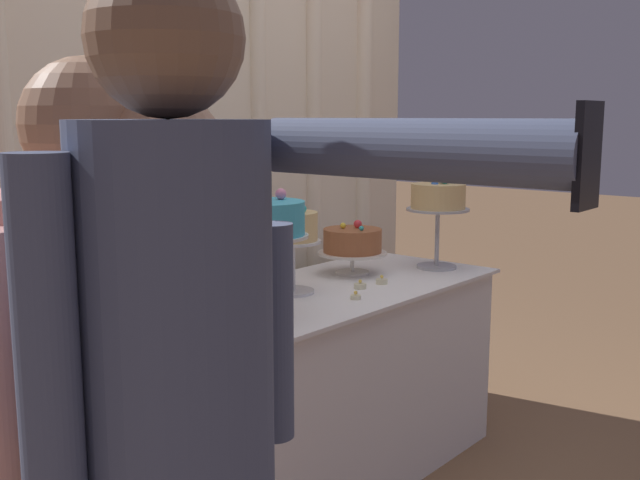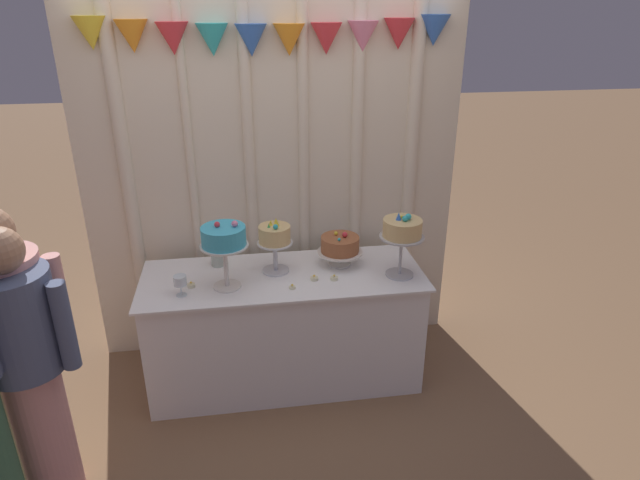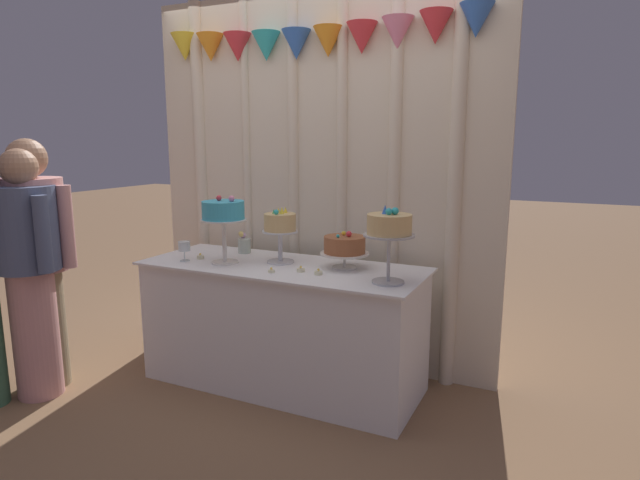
{
  "view_description": "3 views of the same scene",
  "coord_description": "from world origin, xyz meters",
  "px_view_note": "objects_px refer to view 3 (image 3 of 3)",
  "views": [
    {
      "loc": [
        -2.12,
        -1.74,
        1.47
      ],
      "look_at": [
        0.21,
        0.23,
        0.96
      ],
      "focal_mm": 41.95,
      "sensor_mm": 36.0,
      "label": 1
    },
    {
      "loc": [
        -0.24,
        -3.02,
        2.4
      ],
      "look_at": [
        0.25,
        0.19,
        0.98
      ],
      "focal_mm": 30.8,
      "sensor_mm": 36.0,
      "label": 2
    },
    {
      "loc": [
        1.62,
        -2.72,
        1.56
      ],
      "look_at": [
        0.24,
        0.14,
        0.96
      ],
      "focal_mm": 29.92,
      "sensor_mm": 36.0,
      "label": 3
    }
  ],
  "objects_px": {
    "cake_display_midleft": "(280,226)",
    "guest_man_dark_suit": "(37,257)",
    "cake_table": "(283,325)",
    "tealight_near_left": "(271,271)",
    "cake_display_midright": "(345,246)",
    "guest_man_pink_jacket": "(29,267)",
    "cake_display_rightmost": "(389,228)",
    "flower_vase": "(244,244)",
    "tealight_far_right": "(318,273)",
    "tealight_far_left": "(200,257)",
    "tealight_near_right": "(301,270)",
    "cake_display_leftmost": "(223,213)",
    "wine_glass": "(184,247)"
  },
  "relations": [
    {
      "from": "cake_display_rightmost",
      "to": "tealight_far_left",
      "type": "bearing_deg",
      "value": 178.21
    },
    {
      "from": "cake_display_midleft",
      "to": "cake_display_midright",
      "type": "xyz_separation_m",
      "value": [
        0.43,
        0.04,
        -0.1
      ]
    },
    {
      "from": "cake_table",
      "to": "wine_glass",
      "type": "height_order",
      "value": "wine_glass"
    },
    {
      "from": "cake_display_midleft",
      "to": "tealight_far_right",
      "type": "bearing_deg",
      "value": -26.38
    },
    {
      "from": "wine_glass",
      "to": "tealight_near_right",
      "type": "relative_size",
      "value": 2.6
    },
    {
      "from": "cake_display_midright",
      "to": "tealight_near_left",
      "type": "xyz_separation_m",
      "value": [
        -0.35,
        -0.28,
        -0.13
      ]
    },
    {
      "from": "cake_display_midleft",
      "to": "tealight_near_left",
      "type": "bearing_deg",
      "value": -72.25
    },
    {
      "from": "guest_man_pink_jacket",
      "to": "guest_man_dark_suit",
      "type": "bearing_deg",
      "value": 124.45
    },
    {
      "from": "tealight_far_left",
      "to": "guest_man_pink_jacket",
      "type": "relative_size",
      "value": 0.03
    },
    {
      "from": "cake_display_midright",
      "to": "tealight_far_right",
      "type": "bearing_deg",
      "value": -109.72
    },
    {
      "from": "cake_display_leftmost",
      "to": "guest_man_dark_suit",
      "type": "distance_m",
      "value": 1.19
    },
    {
      "from": "flower_vase",
      "to": "tealight_far_right",
      "type": "distance_m",
      "value": 0.8
    },
    {
      "from": "tealight_near_left",
      "to": "tealight_near_right",
      "type": "xyz_separation_m",
      "value": [
        0.15,
        0.1,
        0.0
      ]
    },
    {
      "from": "cake_display_leftmost",
      "to": "tealight_near_left",
      "type": "bearing_deg",
      "value": -11.99
    },
    {
      "from": "cake_table",
      "to": "guest_man_dark_suit",
      "type": "distance_m",
      "value": 1.59
    },
    {
      "from": "cake_display_rightmost",
      "to": "tealight_far_left",
      "type": "relative_size",
      "value": 8.89
    },
    {
      "from": "cake_table",
      "to": "cake_display_midleft",
      "type": "height_order",
      "value": "cake_display_midleft"
    },
    {
      "from": "cake_display_rightmost",
      "to": "flower_vase",
      "type": "height_order",
      "value": "cake_display_rightmost"
    },
    {
      "from": "cake_display_leftmost",
      "to": "cake_display_rightmost",
      "type": "bearing_deg",
      "value": -0.44
    },
    {
      "from": "tealight_near_left",
      "to": "guest_man_dark_suit",
      "type": "height_order",
      "value": "guest_man_dark_suit"
    },
    {
      "from": "cake_table",
      "to": "tealight_near_left",
      "type": "relative_size",
      "value": 45.62
    },
    {
      "from": "cake_display_midleft",
      "to": "guest_man_pink_jacket",
      "type": "bearing_deg",
      "value": -146.24
    },
    {
      "from": "guest_man_pink_jacket",
      "to": "flower_vase",
      "type": "bearing_deg",
      "value": 48.35
    },
    {
      "from": "tealight_near_left",
      "to": "guest_man_dark_suit",
      "type": "xyz_separation_m",
      "value": [
        -1.41,
        -0.48,
        0.04
      ]
    },
    {
      "from": "cake_display_rightmost",
      "to": "wine_glass",
      "type": "relative_size",
      "value": 3.33
    },
    {
      "from": "guest_man_pink_jacket",
      "to": "tealight_near_left",
      "type": "bearing_deg",
      "value": 23.81
    },
    {
      "from": "cake_display_leftmost",
      "to": "flower_vase",
      "type": "height_order",
      "value": "cake_display_leftmost"
    },
    {
      "from": "cake_table",
      "to": "tealight_near_left",
      "type": "distance_m",
      "value": 0.45
    },
    {
      "from": "cake_table",
      "to": "cake_display_midleft",
      "type": "bearing_deg",
      "value": 125.39
    },
    {
      "from": "cake_display_midright",
      "to": "guest_man_pink_jacket",
      "type": "distance_m",
      "value": 1.9
    },
    {
      "from": "cake_display_leftmost",
      "to": "tealight_far_left",
      "type": "bearing_deg",
      "value": 171.57
    },
    {
      "from": "tealight_far_left",
      "to": "tealight_near_left",
      "type": "relative_size",
      "value": 1.22
    },
    {
      "from": "tealight_far_right",
      "to": "guest_man_pink_jacket",
      "type": "relative_size",
      "value": 0.03
    },
    {
      "from": "cake_display_midleft",
      "to": "tealight_near_left",
      "type": "distance_m",
      "value": 0.35
    },
    {
      "from": "cake_display_rightmost",
      "to": "guest_man_dark_suit",
      "type": "height_order",
      "value": "guest_man_dark_suit"
    },
    {
      "from": "cake_display_leftmost",
      "to": "cake_display_midleft",
      "type": "relative_size",
      "value": 1.21
    },
    {
      "from": "flower_vase",
      "to": "tealight_near_left",
      "type": "height_order",
      "value": "flower_vase"
    },
    {
      "from": "tealight_far_left",
      "to": "flower_vase",
      "type": "bearing_deg",
      "value": 61.36
    },
    {
      "from": "tealight_far_right",
      "to": "tealight_near_right",
      "type": "bearing_deg",
      "value": 170.2
    },
    {
      "from": "guest_man_dark_suit",
      "to": "wine_glass",
      "type": "bearing_deg",
      "value": 33.56
    },
    {
      "from": "cake_display_midleft",
      "to": "guest_man_dark_suit",
      "type": "relative_size",
      "value": 0.23
    },
    {
      "from": "cake_display_leftmost",
      "to": "guest_man_dark_suit",
      "type": "height_order",
      "value": "guest_man_dark_suit"
    },
    {
      "from": "tealight_far_right",
      "to": "tealight_near_left",
      "type": "bearing_deg",
      "value": -164.7
    },
    {
      "from": "cake_display_rightmost",
      "to": "cake_display_midright",
      "type": "bearing_deg",
      "value": 148.89
    },
    {
      "from": "wine_glass",
      "to": "tealight_far_left",
      "type": "distance_m",
      "value": 0.13
    },
    {
      "from": "cake_table",
      "to": "tealight_near_right",
      "type": "bearing_deg",
      "value": -26.99
    },
    {
      "from": "cake_display_rightmost",
      "to": "tealight_near_left",
      "type": "distance_m",
      "value": 0.76
    },
    {
      "from": "tealight_near_left",
      "to": "guest_man_pink_jacket",
      "type": "bearing_deg",
      "value": -156.19
    },
    {
      "from": "cake_table",
      "to": "guest_man_pink_jacket",
      "type": "distance_m",
      "value": 1.57
    },
    {
      "from": "wine_glass",
      "to": "guest_man_dark_suit",
      "type": "xyz_separation_m",
      "value": [
        -0.75,
        -0.5,
        -0.04
      ]
    }
  ]
}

